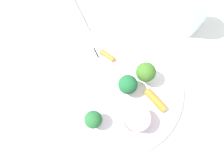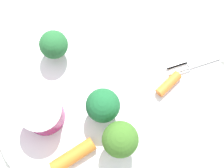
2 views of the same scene
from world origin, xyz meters
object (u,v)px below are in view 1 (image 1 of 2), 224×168
at_px(drinking_glass, 192,12).
at_px(broccoli_floret_0, 128,85).
at_px(plate, 115,87).
at_px(carrot_stick_1, 107,55).
at_px(fork, 84,24).
at_px(sauce_cup, 137,119).
at_px(broccoli_floret_1, 93,120).
at_px(broccoli_floret_2, 146,72).
at_px(carrot_stick_0, 155,100).

bearing_deg(drinking_glass, broccoli_floret_0, -160.32).
bearing_deg(plate, carrot_stick_1, 75.36).
height_order(fork, drinking_glass, drinking_glass).
relative_size(sauce_cup, fork, 0.25).
xyz_separation_m(broccoli_floret_1, fork, (0.09, 0.22, -0.02)).
relative_size(broccoli_floret_0, broccoli_floret_2, 0.87).
relative_size(broccoli_floret_1, carrot_stick_1, 1.24).
bearing_deg(carrot_stick_1, fork, 94.72).
distance_m(plate, sauce_cup, 0.09).
relative_size(plate, carrot_stick_1, 8.39).
relative_size(sauce_cup, broccoli_floret_2, 0.87).
bearing_deg(broccoli_floret_1, plate, 30.78).
bearing_deg(plate, broccoli_floret_0, -39.85).
bearing_deg(carrot_stick_1, plate, -104.64).
xyz_separation_m(broccoli_floret_0, broccoli_floret_2, (0.04, 0.00, 0.01)).
relative_size(sauce_cup, drinking_glass, 0.46).
bearing_deg(plate, sauce_cup, -88.71).
xyz_separation_m(sauce_cup, fork, (0.01, 0.26, -0.02)).
distance_m(sauce_cup, carrot_stick_1, 0.16).
bearing_deg(sauce_cup, plate, 91.29).
distance_m(carrot_stick_0, carrot_stick_1, 0.15).
relative_size(broccoli_floret_0, carrot_stick_0, 0.91).
xyz_separation_m(broccoli_floret_2, drinking_glass, (0.17, 0.07, 0.01)).
height_order(broccoli_floret_0, carrot_stick_1, broccoli_floret_0).
bearing_deg(carrot_stick_0, sauce_cup, -164.27).
distance_m(broccoli_floret_1, carrot_stick_1, 0.15).
xyz_separation_m(broccoli_floret_1, carrot_stick_1, (0.09, 0.12, -0.02)).
height_order(sauce_cup, fork, sauce_cup).
distance_m(plate, broccoli_floret_0, 0.04).
height_order(plate, broccoli_floret_0, broccoli_floret_0).
height_order(plate, fork, fork).
bearing_deg(broccoli_floret_1, fork, 68.63).
relative_size(broccoli_floret_0, drinking_glass, 0.46).
bearing_deg(carrot_stick_1, sauce_cup, -96.11).
bearing_deg(broccoli_floret_0, drinking_glass, 19.68).
bearing_deg(broccoli_floret_2, carrot_stick_0, -95.76).
height_order(broccoli_floret_2, fork, broccoli_floret_2).
bearing_deg(drinking_glass, plate, -165.67).
bearing_deg(carrot_stick_0, drinking_glass, 36.80).
distance_m(plate, broccoli_floret_1, 0.09).
height_order(broccoli_floret_0, drinking_glass, drinking_glass).
bearing_deg(sauce_cup, carrot_stick_0, 15.73).
relative_size(sauce_cup, broccoli_floret_1, 1.13).
xyz_separation_m(sauce_cup, drinking_glass, (0.23, 0.14, 0.02)).
relative_size(broccoli_floret_2, drinking_glass, 0.53).
relative_size(broccoli_floret_2, carrot_stick_0, 1.04).
distance_m(carrot_stick_0, fork, 0.25).
xyz_separation_m(carrot_stick_1, drinking_glass, (0.21, -0.01, 0.04)).
bearing_deg(broccoli_floret_2, plate, 168.74).
distance_m(carrot_stick_1, fork, 0.10).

